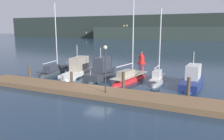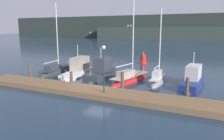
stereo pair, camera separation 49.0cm
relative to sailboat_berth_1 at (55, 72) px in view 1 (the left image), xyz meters
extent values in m
plane|color=#1E3347|center=(8.62, -4.28, -0.10)|extent=(400.00, 400.00, 0.00)
cube|color=brown|center=(8.62, -6.33, 0.12)|extent=(23.62, 2.80, 0.45)
cylinder|color=#4C3D2D|center=(0.20, -4.68, 0.73)|extent=(0.28, 0.28, 1.67)
cylinder|color=#4C3D2D|center=(5.82, -4.68, 0.62)|extent=(0.28, 0.28, 1.45)
cylinder|color=#4C3D2D|center=(11.43, -4.68, 0.85)|extent=(0.28, 0.28, 1.89)
cylinder|color=#4C3D2D|center=(17.04, -4.68, 0.85)|extent=(0.28, 0.28, 1.90)
ellipsoid|color=#2D3338|center=(-0.01, 0.05, -0.10)|extent=(2.60, 7.09, 1.54)
cube|color=#333842|center=(-0.01, 0.05, 0.45)|extent=(2.19, 5.95, 0.08)
cube|color=#333842|center=(0.10, -0.78, 0.77)|extent=(1.32, 2.33, 0.55)
cylinder|color=silver|center=(-0.07, 0.60, 4.65)|extent=(0.12, 0.12, 8.39)
cylinder|color=silver|center=(0.12, -0.99, 1.46)|extent=(0.48, 3.19, 0.09)
cylinder|color=silver|center=(-0.40, 3.21, 0.70)|extent=(0.04, 0.04, 0.50)
ellipsoid|color=white|center=(3.58, -0.24, -0.10)|extent=(2.91, 7.12, 1.15)
cube|color=white|center=(3.58, -0.24, 0.19)|extent=(2.66, 6.41, 0.57)
cube|color=#A39984|center=(3.48, 0.44, 1.30)|extent=(1.75, 3.20, 1.65)
cube|color=black|center=(3.29, 1.81, 1.55)|extent=(1.22, 0.47, 0.73)
cylinder|color=silver|center=(3.56, -0.10, 2.91)|extent=(0.07, 0.07, 1.56)
cylinder|color=silver|center=(3.98, -3.12, 0.77)|extent=(0.04, 0.04, 0.60)
ellipsoid|color=#2D3338|center=(6.79, -0.19, -0.10)|extent=(2.23, 6.31, 0.92)
cube|color=#2D3338|center=(6.79, -0.19, 0.31)|extent=(2.05, 5.68, 0.82)
cube|color=#333842|center=(6.75, 0.43, 1.50)|extent=(1.43, 2.80, 1.56)
cube|color=black|center=(6.68, 1.67, 1.74)|extent=(1.15, 0.36, 0.69)
cylinder|color=silver|center=(6.78, -0.07, 2.87)|extent=(0.07, 0.07, 1.18)
cylinder|color=silver|center=(6.94, -2.80, 1.02)|extent=(0.04, 0.04, 0.60)
ellipsoid|color=red|center=(10.53, -0.32, -0.10)|extent=(2.94, 7.14, 1.22)
cube|color=#A39984|center=(10.53, -0.32, 0.54)|extent=(2.47, 6.00, 0.08)
cube|color=#A39984|center=(10.37, -1.14, 0.90)|extent=(1.40, 2.37, 0.63)
cylinder|color=silver|center=(10.63, 0.22, 5.46)|extent=(0.12, 0.12, 9.83)
cylinder|color=silver|center=(10.32, -1.39, 1.84)|extent=(0.70, 3.24, 0.09)
cylinder|color=silver|center=(11.12, 2.82, 0.79)|extent=(0.04, 0.04, 0.50)
ellipsoid|color=gray|center=(13.50, 0.32, -0.10)|extent=(1.36, 5.24, 1.14)
cube|color=silver|center=(13.50, 0.32, 0.52)|extent=(1.14, 4.41, 0.08)
cube|color=silver|center=(13.52, -0.31, 0.94)|extent=(0.76, 1.69, 0.77)
cylinder|color=silver|center=(13.49, 0.74, 4.10)|extent=(0.12, 0.12, 7.16)
cylinder|color=silver|center=(13.53, -0.52, 1.75)|extent=(0.18, 2.51, 0.09)
cylinder|color=silver|center=(13.42, 2.71, 0.77)|extent=(0.04, 0.04, 0.50)
ellipsoid|color=navy|center=(17.00, -0.04, -0.10)|extent=(2.18, 6.03, 1.15)
cube|color=navy|center=(17.00, -0.04, 0.26)|extent=(2.00, 5.43, 0.72)
cube|color=silver|center=(17.04, 0.55, 1.33)|extent=(1.39, 2.68, 1.41)
cube|color=black|center=(17.12, 1.73, 1.54)|extent=(1.09, 0.34, 0.63)
cylinder|color=silver|center=(17.00, 0.07, 2.71)|extent=(0.07, 0.07, 1.36)
cylinder|color=silver|center=(16.83, -2.53, 0.92)|extent=(0.04, 0.04, 0.60)
cylinder|color=red|center=(8.17, 12.15, -0.02)|extent=(1.33, 1.33, 0.16)
cylinder|color=red|center=(8.17, 12.15, 0.65)|extent=(0.89, 0.89, 1.18)
cone|color=red|center=(8.17, 12.15, 1.49)|extent=(0.62, 0.62, 0.50)
sphere|color=#F9EAB7|center=(8.17, 12.15, 1.79)|extent=(0.16, 0.16, 0.16)
cylinder|color=#2D2D33|center=(10.60, -6.69, 0.38)|extent=(0.24, 0.24, 0.06)
cylinder|color=#2D2D33|center=(10.60, -6.69, 2.20)|extent=(0.10, 0.10, 3.58)
sphere|color=#F9EAB7|center=(10.60, -6.69, 4.13)|extent=(0.32, 0.32, 0.32)
cube|color=#28332D|center=(8.62, 102.12, 6.40)|extent=(240.00, 16.00, 13.00)
cube|color=#F4DB8C|center=(-26.40, 94.07, 7.15)|extent=(0.80, 0.10, 0.80)
cube|color=#F4DB8C|center=(-24.73, 94.07, 7.26)|extent=(0.80, 0.10, 0.80)
cube|color=#F4DB8C|center=(-2.56, 94.07, 1.58)|extent=(0.80, 0.10, 0.80)
cube|color=#F4DB8C|center=(1.18, 94.07, 1.72)|extent=(0.80, 0.10, 0.80)
cube|color=#F4DB8C|center=(-51.07, 94.07, 3.22)|extent=(0.80, 0.10, 0.80)
cube|color=#F4DB8C|center=(-27.96, 94.07, 6.06)|extent=(0.80, 0.10, 0.80)
cube|color=#F4DB8C|center=(7.23, 94.07, 4.37)|extent=(0.80, 0.10, 0.80)
camera|label=1|loc=(18.36, -22.67, 5.64)|focal=35.00mm
camera|label=2|loc=(18.81, -22.47, 5.64)|focal=35.00mm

